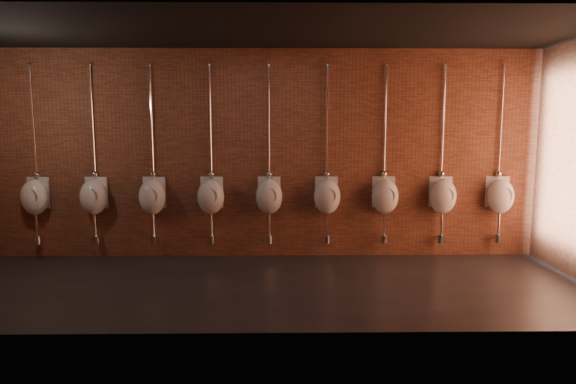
# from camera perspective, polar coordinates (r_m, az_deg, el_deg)

# --- Properties ---
(ground) EXTENTS (8.50, 8.50, 0.00)m
(ground) POSITION_cam_1_polar(r_m,az_deg,el_deg) (6.77, -3.12, -10.34)
(ground) COLOR black
(ground) RESTS_ON ground
(room_shell) EXTENTS (8.54, 3.04, 3.22)m
(room_shell) POSITION_cam_1_polar(r_m,az_deg,el_deg) (6.43, -3.25, 6.95)
(room_shell) COLOR black
(room_shell) RESTS_ON ground
(urinal_0) EXTENTS (0.46, 0.42, 2.72)m
(urinal_0) POSITION_cam_1_polar(r_m,az_deg,el_deg) (8.70, -26.30, -0.44)
(urinal_0) COLOR silver
(urinal_0) RESTS_ON ground
(urinal_1) EXTENTS (0.46, 0.42, 2.72)m
(urinal_1) POSITION_cam_1_polar(r_m,az_deg,el_deg) (8.36, -20.77, -0.44)
(urinal_1) COLOR silver
(urinal_1) RESTS_ON ground
(urinal_2) EXTENTS (0.46, 0.42, 2.72)m
(urinal_2) POSITION_cam_1_polar(r_m,az_deg,el_deg) (8.10, -14.83, -0.44)
(urinal_2) COLOR silver
(urinal_2) RESTS_ON ground
(urinal_3) EXTENTS (0.46, 0.42, 2.72)m
(urinal_3) POSITION_cam_1_polar(r_m,az_deg,el_deg) (7.93, -8.57, -0.44)
(urinal_3) COLOR silver
(urinal_3) RESTS_ON ground
(urinal_4) EXTENTS (0.46, 0.42, 2.72)m
(urinal_4) POSITION_cam_1_polar(r_m,az_deg,el_deg) (7.86, -2.12, -0.43)
(urinal_4) COLOR silver
(urinal_4) RESTS_ON ground
(urinal_5) EXTENTS (0.46, 0.42, 2.72)m
(urinal_5) POSITION_cam_1_polar(r_m,az_deg,el_deg) (7.89, 4.37, -0.41)
(urinal_5) COLOR silver
(urinal_5) RESTS_ON ground
(urinal_6) EXTENTS (0.46, 0.42, 2.72)m
(urinal_6) POSITION_cam_1_polar(r_m,az_deg,el_deg) (8.02, 10.72, -0.39)
(urinal_6) COLOR silver
(urinal_6) RESTS_ON ground
(urinal_7) EXTENTS (0.46, 0.42, 2.72)m
(urinal_7) POSITION_cam_1_polar(r_m,az_deg,el_deg) (8.24, 16.80, -0.37)
(urinal_7) COLOR silver
(urinal_7) RESTS_ON ground
(urinal_8) EXTENTS (0.46, 0.42, 2.72)m
(urinal_8) POSITION_cam_1_polar(r_m,az_deg,el_deg) (8.56, 22.50, -0.34)
(urinal_8) COLOR silver
(urinal_8) RESTS_ON ground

